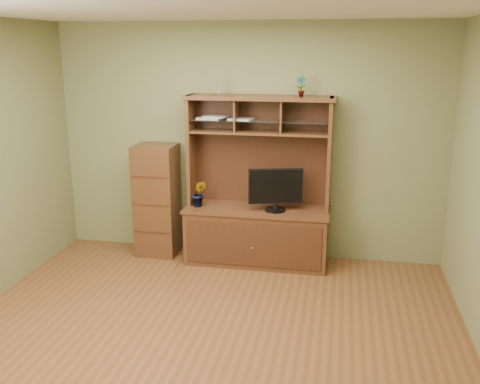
# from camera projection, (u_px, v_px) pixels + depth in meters

# --- Properties ---
(room) EXTENTS (4.54, 4.04, 2.74)m
(room) POSITION_uv_depth(u_px,v_px,m) (204.00, 185.00, 4.28)
(room) COLOR brown
(room) RESTS_ON ground
(media_hutch) EXTENTS (1.66, 0.61, 1.90)m
(media_hutch) POSITION_uv_depth(u_px,v_px,m) (257.00, 218.00, 6.11)
(media_hutch) COLOR #422113
(media_hutch) RESTS_ON room
(monitor) EXTENTS (0.59, 0.23, 0.48)m
(monitor) POSITION_uv_depth(u_px,v_px,m) (276.00, 189.00, 5.89)
(monitor) COLOR black
(monitor) RESTS_ON media_hutch
(orchid_plant) EXTENTS (0.19, 0.16, 0.31)m
(orchid_plant) POSITION_uv_depth(u_px,v_px,m) (199.00, 194.00, 6.07)
(orchid_plant) COLOR #2B5C1F
(orchid_plant) RESTS_ON media_hutch
(top_plant) EXTENTS (0.13, 0.10, 0.22)m
(top_plant) POSITION_uv_depth(u_px,v_px,m) (301.00, 86.00, 5.70)
(top_plant) COLOR #346623
(top_plant) RESTS_ON media_hutch
(reed_diffuser) EXTENTS (0.05, 0.05, 0.26)m
(reed_diffuser) POSITION_uv_depth(u_px,v_px,m) (219.00, 86.00, 5.87)
(reed_diffuser) COLOR silver
(reed_diffuser) RESTS_ON media_hutch
(magazines) EXTENTS (0.65, 0.25, 0.04)m
(magazines) POSITION_uv_depth(u_px,v_px,m) (222.00, 118.00, 5.96)
(magazines) COLOR #B4B4B9
(magazines) RESTS_ON media_hutch
(side_cabinet) EXTENTS (0.47, 0.43, 1.32)m
(side_cabinet) POSITION_uv_depth(u_px,v_px,m) (157.00, 200.00, 6.33)
(side_cabinet) COLOR #422113
(side_cabinet) RESTS_ON room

